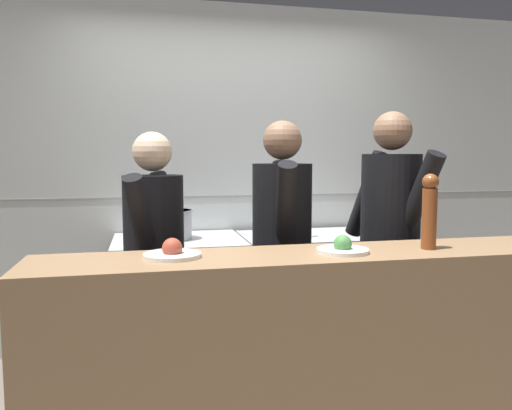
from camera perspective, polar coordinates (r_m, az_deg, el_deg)
The scene contains 12 objects.
wall_back_tiled at distance 3.88m, azimuth -2.78°, elevation 3.27°, with size 8.00×0.06×2.60m.
oven_range at distance 3.57m, azimuth -8.77°, elevation -10.91°, with size 0.88×0.71×0.89m.
prep_counter at distance 3.75m, azimuth 6.36°, elevation -10.14°, with size 1.02×0.65×0.89m.
pass_counter at distance 2.42m, azimuth 6.52°, elevation -17.54°, with size 2.50×0.45×1.02m.
stock_pot at distance 3.45m, azimuth -9.60°, elevation -2.12°, with size 0.29×0.29×0.20m.
chefs_knife at distance 3.44m, azimuth 4.35°, elevation -3.85°, with size 0.35×0.21×0.02m.
plated_dish_main at distance 2.18m, azimuth -9.55°, elevation -5.37°, with size 0.25×0.25×0.09m.
plated_dish_appetiser at distance 2.29m, azimuth 9.88°, elevation -4.89°, with size 0.24×0.24×0.08m.
pepper_mill at distance 2.45m, azimuth 19.22°, elevation -0.53°, with size 0.08×0.08×0.35m.
chef_head_cook at distance 2.78m, azimuth -11.53°, elevation -6.45°, with size 0.41×0.68×1.59m.
chef_sous at distance 2.87m, azimuth 2.97°, elevation -5.17°, with size 0.39×0.73×1.66m.
chef_line at distance 3.11m, azimuth 15.03°, elevation -3.87°, with size 0.44×0.74×1.72m.
Camera 1 is at (-0.65, -2.29, 1.46)m, focal length 35.00 mm.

